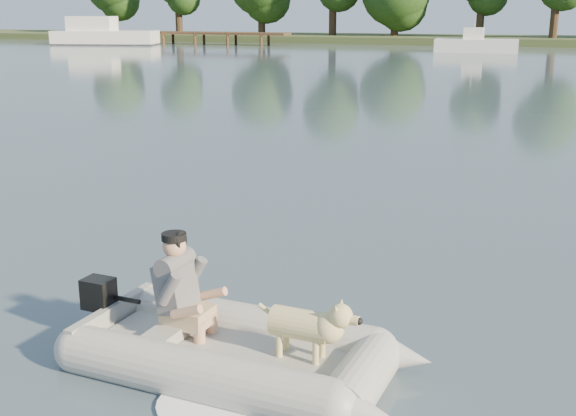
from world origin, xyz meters
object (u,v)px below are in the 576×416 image
(motorboat, at_px, (477,36))
(dog, at_px, (301,329))
(dinghy, at_px, (237,314))
(dock, at_px, (189,38))
(cabin_cruiser, at_px, (105,31))
(man, at_px, (178,282))

(motorboat, bearing_deg, dog, -88.52)
(dinghy, bearing_deg, dock, 121.87)
(cabin_cruiser, bearing_deg, man, -69.85)
(dog, height_order, cabin_cruiser, cabin_cruiser)
(dock, bearing_deg, dog, -62.83)
(man, bearing_deg, dock, 121.40)
(dock, xyz_separation_m, cabin_cruiser, (-6.04, -3.55, 0.66))
(cabin_cruiser, height_order, motorboat, cabin_cruiser)
(dock, distance_m, man, 58.58)
(dinghy, bearing_deg, dog, 4.57)
(motorboat, bearing_deg, dock, 168.14)
(cabin_cruiser, bearing_deg, dog, -68.98)
(dog, relative_size, cabin_cruiser, 0.09)
(dog, bearing_deg, dinghy, -175.43)
(man, bearing_deg, cabin_cruiser, 128.26)
(dog, height_order, motorboat, motorboat)
(cabin_cruiser, xyz_separation_m, motorboat, (30.55, -0.93, -0.05))
(man, relative_size, motorboat, 0.16)
(dinghy, height_order, cabin_cruiser, cabin_cruiser)
(dinghy, height_order, dog, dinghy)
(man, distance_m, cabin_cruiser, 58.48)
(man, bearing_deg, dinghy, -4.24)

